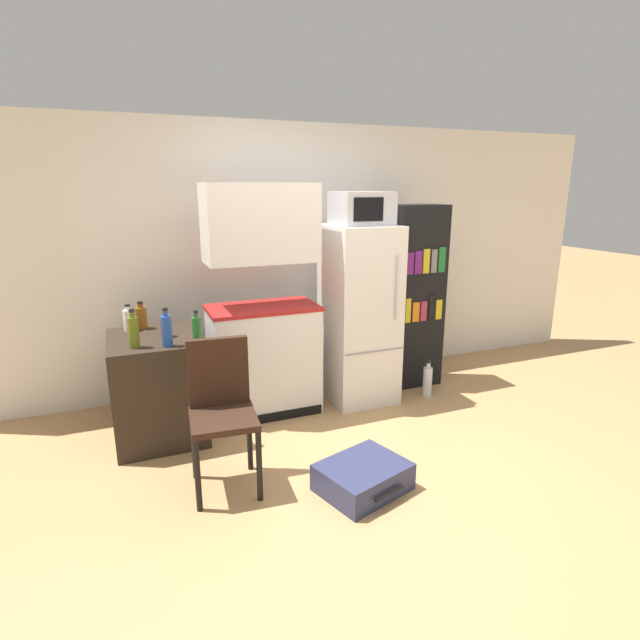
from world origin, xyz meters
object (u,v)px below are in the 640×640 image
kitchen_hutch (263,312)px  water_bottle_front (427,380)px  chair (221,401)px  microwave (362,208)px  bottle_ketchup_red (166,328)px  bottle_milk_white (129,320)px  bottle_amber_beer (141,317)px  bottle_green_tall (197,330)px  bottle_olive_oil (134,332)px  refrigerator (359,315)px  bookshelf (414,297)px  bottle_blue_soda (167,330)px  suitcase_large_flat (363,477)px  side_table (158,387)px

kitchen_hutch → water_bottle_front: bearing=-10.1°
chair → water_bottle_front: size_ratio=2.76×
microwave → water_bottle_front: microwave is taller
bottle_ketchup_red → bottle_milk_white: (-0.25, 0.27, 0.02)m
bottle_amber_beer → chair: size_ratio=0.23×
bottle_green_tall → chair: bottle_green_tall is taller
bottle_olive_oil → bottle_milk_white: size_ratio=1.31×
bottle_amber_beer → bottle_ketchup_red: 0.33m
refrigerator → bottle_milk_white: size_ratio=7.42×
bookshelf → chair: (-2.05, -1.03, -0.29)m
bottle_blue_soda → bottle_milk_white: bearing=114.5°
bottle_ketchup_red → suitcase_large_flat: size_ratio=0.24×
side_table → water_bottle_front: (2.34, -0.14, -0.25)m
microwave → bottle_blue_soda: 1.87m
side_table → microwave: 2.17m
bookshelf → water_bottle_front: bearing=-96.2°
bookshelf → bottle_green_tall: bearing=-166.8°
bottle_blue_soda → microwave: bearing=11.9°
refrigerator → bottle_milk_white: 1.90m
bottle_blue_soda → water_bottle_front: (2.26, 0.14, -0.76)m
bottle_green_tall → bottle_amber_beer: (-0.34, 0.55, -0.01)m
bottle_olive_oil → bottle_amber_beer: bottle_olive_oil is taller
bottle_milk_white → chair: size_ratio=0.22×
bottle_amber_beer → bottle_olive_oil: bearing=-98.4°
bottle_amber_beer → suitcase_large_flat: size_ratio=0.35×
microwave → bottle_amber_beer: microwave is taller
kitchen_hutch → bottle_amber_beer: kitchen_hutch is taller
kitchen_hutch → refrigerator: 0.87m
microwave → bottle_olive_oil: bearing=-171.0°
bottle_olive_oil → bottle_ketchup_red: bottle_olive_oil is taller
bottle_green_tall → bottle_amber_beer: 0.65m
bottle_milk_white → kitchen_hutch: bearing=-6.6°
side_table → suitcase_large_flat: size_ratio=1.26×
bottle_blue_soda → suitcase_large_flat: size_ratio=0.44×
side_table → bottle_ketchup_red: size_ratio=5.23×
refrigerator → bottle_olive_oil: 1.90m
water_bottle_front → suitcase_large_flat: bearing=-137.7°
bottle_amber_beer → bottle_milk_white: size_ratio=1.04×
refrigerator → water_bottle_front: bearing=-19.3°
bottle_blue_soda → suitcase_large_flat: 1.65m
bottle_olive_oil → water_bottle_front: (2.48, 0.08, -0.76)m
bottle_blue_soda → water_bottle_front: bearing=3.5°
bookshelf → bottle_ketchup_red: bookshelf is taller
bookshelf → bottle_milk_white: size_ratio=8.16×
side_table → bottle_milk_white: bearing=122.9°
microwave → side_table: bearing=-177.6°
microwave → bottle_green_tall: microwave is taller
chair → water_bottle_front: chair is taller
bottle_green_tall → suitcase_large_flat: size_ratio=0.39×
kitchen_hutch → microwave: kitchen_hutch is taller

